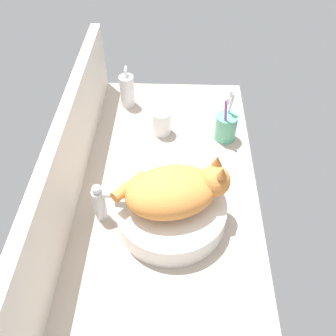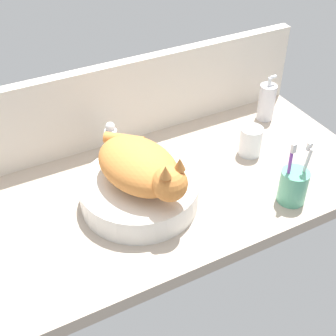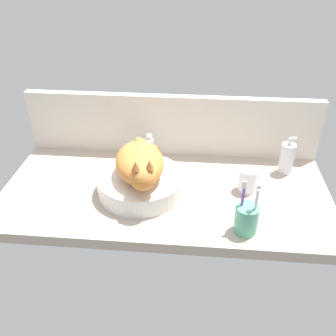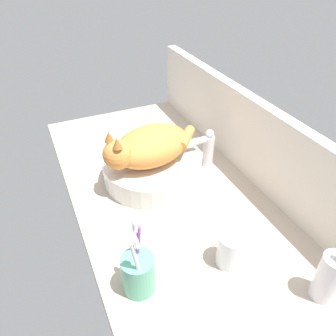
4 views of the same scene
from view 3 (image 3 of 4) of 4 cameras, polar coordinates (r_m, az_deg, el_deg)
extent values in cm
cube|color=#B2A08E|center=(141.17, -0.39, -3.80)|extent=(120.94, 58.66, 4.00)
cube|color=silver|center=(156.99, 0.56, 6.57)|extent=(120.94, 3.60, 25.77)
cylinder|color=silver|center=(136.74, -4.20, -2.39)|extent=(31.40, 31.40, 7.10)
ellipsoid|color=orange|center=(131.78, -4.35, 0.84)|extent=(22.65, 28.43, 11.00)
sphere|color=orange|center=(121.01, -3.85, -1.48)|extent=(8.80, 8.80, 8.80)
cone|color=#A4632D|center=(117.40, -2.82, 0.53)|extent=(2.80, 2.80, 3.20)
cone|color=#A4632D|center=(117.11, -4.96, 0.35)|extent=(2.80, 2.80, 3.20)
cylinder|color=orange|center=(140.94, -3.22, 3.38)|extent=(10.38, 9.66, 3.20)
cylinder|color=silver|center=(152.46, -2.86, 2.53)|extent=(3.60, 3.60, 11.00)
cylinder|color=silver|center=(145.76, -3.23, 3.22)|extent=(2.48, 10.06, 2.20)
sphere|color=silver|center=(149.22, -2.93, 4.76)|extent=(2.80, 2.80, 2.80)
cylinder|color=silver|center=(153.31, 17.63, 1.38)|extent=(5.54, 5.54, 12.39)
cylinder|color=silver|center=(149.71, 18.10, 3.87)|extent=(1.20, 1.20, 2.80)
cylinder|color=silver|center=(149.37, 18.64, 4.31)|extent=(2.20, 1.00, 1.00)
cylinder|color=#5BB28E|center=(121.29, 11.84, -7.63)|extent=(7.53, 7.53, 9.59)
cylinder|color=purple|center=(119.05, 11.12, -5.86)|extent=(1.42, 2.27, 17.04)
cube|color=white|center=(114.05, 11.56, -2.51)|extent=(1.28, 0.99, 2.49)
cylinder|color=white|center=(118.73, 13.11, -6.27)|extent=(1.31, 3.04, 16.99)
cube|color=white|center=(113.71, 13.63, -2.93)|extent=(1.26, 1.10, 2.51)
cylinder|color=white|center=(139.68, 12.03, -1.80)|extent=(6.82, 6.82, 8.99)
cylinder|color=silver|center=(140.95, 11.93, -2.57)|extent=(6.00, 6.00, 4.45)
camera|label=1|loc=(1.38, -38.30, 30.04)|focal=40.00mm
camera|label=2|loc=(0.62, -66.77, 18.53)|focal=50.00mm
camera|label=4|loc=(1.01, 43.10, 15.43)|focal=35.00mm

